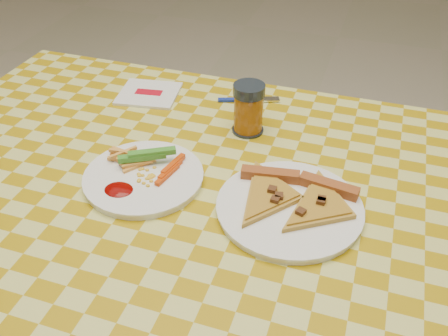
{
  "coord_description": "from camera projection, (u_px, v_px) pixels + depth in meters",
  "views": [
    {
      "loc": [
        0.28,
        -0.67,
        1.35
      ],
      "look_at": [
        0.04,
        0.05,
        0.78
      ],
      "focal_mm": 40.0,
      "sensor_mm": 36.0,
      "label": 1
    }
  ],
  "objects": [
    {
      "name": "fries_veggies",
      "position": [
        142.0,
        166.0,
        0.95
      ],
      "size": [
        0.16,
        0.15,
        0.04
      ],
      "color": "#F0AC4C",
      "rests_on": "plate_left"
    },
    {
      "name": "pizza_slices",
      "position": [
        294.0,
        197.0,
        0.88
      ],
      "size": [
        0.26,
        0.23,
        0.02
      ],
      "color": "#B58937",
      "rests_on": "plate_right"
    },
    {
      "name": "drink_glass",
      "position": [
        248.0,
        109.0,
        1.06
      ],
      "size": [
        0.07,
        0.07,
        0.11
      ],
      "color": "black",
      "rests_on": "table"
    },
    {
      "name": "plate_left",
      "position": [
        144.0,
        178.0,
        0.95
      ],
      "size": [
        0.29,
        0.29,
        0.01
      ],
      "primitive_type": "cylinder",
      "rotation": [
        0.0,
        0.0,
        0.34
      ],
      "color": "white",
      "rests_on": "table"
    },
    {
      "name": "napkin",
      "position": [
        149.0,
        93.0,
        1.22
      ],
      "size": [
        0.16,
        0.15,
        0.01
      ],
      "rotation": [
        0.0,
        0.0,
        0.15
      ],
      "color": "white",
      "rests_on": "table"
    },
    {
      "name": "table",
      "position": [
        198.0,
        216.0,
        0.98
      ],
      "size": [
        1.28,
        0.88,
        0.76
      ],
      "color": "silver",
      "rests_on": "ground"
    },
    {
      "name": "plate_right",
      "position": [
        289.0,
        209.0,
        0.88
      ],
      "size": [
        0.31,
        0.31,
        0.01
      ],
      "primitive_type": "cylinder",
      "rotation": [
        0.0,
        0.0,
        0.23
      ],
      "color": "white",
      "rests_on": "table"
    },
    {
      "name": "fork",
      "position": [
        250.0,
        100.0,
        1.19
      ],
      "size": [
        0.14,
        0.07,
        0.01
      ],
      "rotation": [
        0.0,
        0.0,
        0.35
      ],
      "color": "navy",
      "rests_on": "table"
    }
  ]
}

